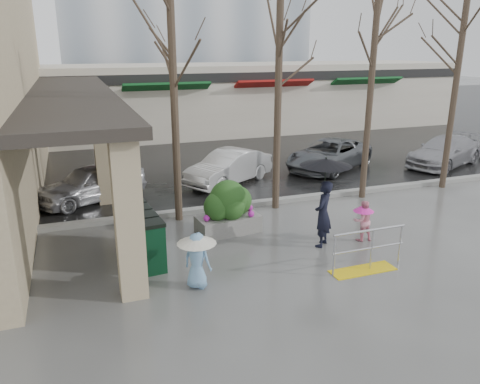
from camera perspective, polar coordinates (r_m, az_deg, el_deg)
ground at (r=11.81m, az=6.15°, el=-7.98°), size 120.00×120.00×0.00m
street_asphalt at (r=32.30m, az=-11.24°, el=8.11°), size 120.00×36.00×0.01m
curb at (r=15.20m, az=-0.40°, el=-1.67°), size 120.00×0.30×0.15m
canopy_slab at (r=17.60m, az=-20.31°, el=11.74°), size 2.80×18.00×0.25m
pillar_front at (r=9.67m, az=-13.44°, el=-3.01°), size 0.55×0.55×3.50m
pillar_back at (r=15.92m, az=-16.31°, el=4.76°), size 0.55×0.55×3.50m
storefront_row at (r=28.50m, az=-6.11°, el=11.21°), size 34.00×6.74×4.00m
handrail at (r=11.37m, az=15.13°, el=-7.48°), size 1.90×0.50×1.03m
tree_west at (r=13.44m, az=-8.30°, el=17.41°), size 3.20×3.20×6.80m
tree_midwest at (r=14.45m, az=4.84°, el=18.11°), size 3.20×3.20×7.00m
tree_mideast at (r=16.10m, az=15.99°, el=16.12°), size 3.20×3.20×6.50m
tree_east at (r=18.34m, az=25.48°, el=16.88°), size 3.20×3.20×7.20m
woman at (r=12.12m, az=10.23°, el=-0.21°), size 1.33×1.33×2.40m
child_pink at (r=12.96m, az=14.76°, el=-3.14°), size 0.58×0.55×1.12m
child_blue at (r=10.13m, az=-5.26°, el=-7.58°), size 0.85×0.85×1.26m
planter at (r=13.05m, az=-1.45°, el=-1.91°), size 1.82×1.07×1.52m
news_boxes at (r=11.78m, az=-11.57°, el=-5.02°), size 0.71×2.25×1.24m
car_a at (r=16.50m, az=-17.70°, el=1.05°), size 3.98×2.96×1.26m
car_b at (r=17.80m, az=-1.40°, el=3.05°), size 3.97×3.10×1.26m
car_c at (r=20.26m, az=10.83°, el=4.52°), size 4.96×4.12×1.26m
car_d at (r=22.39m, az=23.68°, el=4.57°), size 4.69×3.26×1.26m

